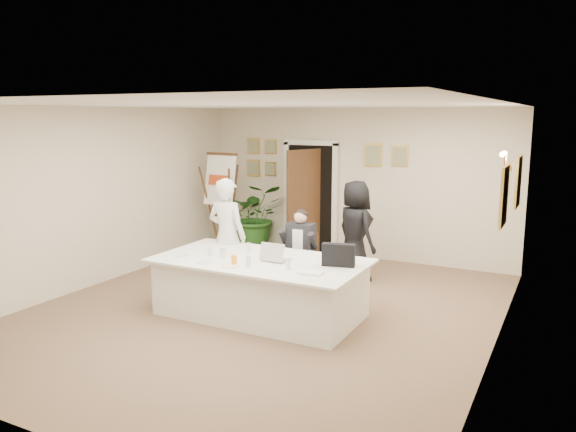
{
  "coord_description": "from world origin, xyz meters",
  "views": [
    {
      "loc": [
        3.7,
        -6.39,
        2.66
      ],
      "look_at": [
        0.08,
        0.6,
        1.25
      ],
      "focal_mm": 35.0,
      "sensor_mm": 36.0,
      "label": 1
    }
  ],
  "objects_px": {
    "paper_stack": "(311,273)",
    "standing_woman": "(355,231)",
    "seated_man": "(300,251)",
    "standing_man": "(227,236)",
    "flip_chart": "(224,209)",
    "conference_table": "(260,287)",
    "potted_palm": "(256,216)",
    "laptop_bag": "(338,255)",
    "oj_glass": "(234,260)",
    "laptop": "(276,250)",
    "steel_jug": "(223,253)"
  },
  "relations": [
    {
      "from": "flip_chart",
      "to": "potted_palm",
      "type": "bearing_deg",
      "value": 69.45
    },
    {
      "from": "flip_chart",
      "to": "laptop",
      "type": "distance_m",
      "value": 3.6
    },
    {
      "from": "conference_table",
      "to": "potted_palm",
      "type": "bearing_deg",
      "value": 121.53
    },
    {
      "from": "conference_table",
      "to": "laptop_bag",
      "type": "distance_m",
      "value": 1.19
    },
    {
      "from": "flip_chart",
      "to": "steel_jug",
      "type": "height_order",
      "value": "flip_chart"
    },
    {
      "from": "seated_man",
      "to": "flip_chart",
      "type": "distance_m",
      "value": 2.81
    },
    {
      "from": "conference_table",
      "to": "seated_man",
      "type": "bearing_deg",
      "value": 87.56
    },
    {
      "from": "standing_woman",
      "to": "laptop",
      "type": "relative_size",
      "value": 4.54
    },
    {
      "from": "laptop",
      "to": "oj_glass",
      "type": "height_order",
      "value": "laptop"
    },
    {
      "from": "seated_man",
      "to": "standing_man",
      "type": "relative_size",
      "value": 0.74
    },
    {
      "from": "flip_chart",
      "to": "oj_glass",
      "type": "xyz_separation_m",
      "value": [
        2.17,
        -3.01,
        -0.05
      ]
    },
    {
      "from": "seated_man",
      "to": "laptop",
      "type": "height_order",
      "value": "seated_man"
    },
    {
      "from": "potted_palm",
      "to": "laptop",
      "type": "xyz_separation_m",
      "value": [
        2.26,
        -3.28,
        0.25
      ]
    },
    {
      "from": "flip_chart",
      "to": "potted_palm",
      "type": "height_order",
      "value": "flip_chart"
    },
    {
      "from": "potted_palm",
      "to": "steel_jug",
      "type": "height_order",
      "value": "potted_palm"
    },
    {
      "from": "flip_chart",
      "to": "laptop",
      "type": "height_order",
      "value": "flip_chart"
    },
    {
      "from": "flip_chart",
      "to": "standing_man",
      "type": "bearing_deg",
      "value": -55.09
    },
    {
      "from": "laptop_bag",
      "to": "paper_stack",
      "type": "distance_m",
      "value": 0.52
    },
    {
      "from": "standing_man",
      "to": "seated_man",
      "type": "bearing_deg",
      "value": -152.93
    },
    {
      "from": "seated_man",
      "to": "oj_glass",
      "type": "height_order",
      "value": "seated_man"
    },
    {
      "from": "laptop",
      "to": "paper_stack",
      "type": "height_order",
      "value": "laptop"
    },
    {
      "from": "flip_chart",
      "to": "potted_palm",
      "type": "relative_size",
      "value": 1.45
    },
    {
      "from": "steel_jug",
      "to": "paper_stack",
      "type": "bearing_deg",
      "value": -7.62
    },
    {
      "from": "conference_table",
      "to": "standing_man",
      "type": "distance_m",
      "value": 1.24
    },
    {
      "from": "standing_man",
      "to": "oj_glass",
      "type": "relative_size",
      "value": 13.49
    },
    {
      "from": "seated_man",
      "to": "steel_jug",
      "type": "xyz_separation_m",
      "value": [
        -0.55,
        -1.22,
        0.18
      ]
    },
    {
      "from": "conference_table",
      "to": "seated_man",
      "type": "relative_size",
      "value": 2.15
    },
    {
      "from": "standing_woman",
      "to": "steel_jug",
      "type": "xyz_separation_m",
      "value": [
        -1.04,
        -2.26,
        0.01
      ]
    },
    {
      "from": "laptop_bag",
      "to": "steel_jug",
      "type": "bearing_deg",
      "value": 177.06
    },
    {
      "from": "conference_table",
      "to": "laptop_bag",
      "type": "height_order",
      "value": "laptop_bag"
    },
    {
      "from": "steel_jug",
      "to": "laptop",
      "type": "bearing_deg",
      "value": 14.02
    },
    {
      "from": "steel_jug",
      "to": "seated_man",
      "type": "bearing_deg",
      "value": 65.84
    },
    {
      "from": "seated_man",
      "to": "flip_chart",
      "type": "bearing_deg",
      "value": 160.83
    },
    {
      "from": "potted_palm",
      "to": "seated_man",
      "type": "bearing_deg",
      "value": -46.95
    },
    {
      "from": "steel_jug",
      "to": "standing_man",
      "type": "bearing_deg",
      "value": 120.0
    },
    {
      "from": "seated_man",
      "to": "laptop_bag",
      "type": "bearing_deg",
      "value": -29.44
    },
    {
      "from": "standing_woman",
      "to": "oj_glass",
      "type": "bearing_deg",
      "value": 108.57
    },
    {
      "from": "conference_table",
      "to": "flip_chart",
      "type": "relative_size",
      "value": 1.45
    },
    {
      "from": "paper_stack",
      "to": "standing_woman",
      "type": "bearing_deg",
      "value": 98.21
    },
    {
      "from": "conference_table",
      "to": "paper_stack",
      "type": "relative_size",
      "value": 9.77
    },
    {
      "from": "seated_man",
      "to": "laptop",
      "type": "relative_size",
      "value": 3.61
    },
    {
      "from": "seated_man",
      "to": "laptop_bag",
      "type": "height_order",
      "value": "seated_man"
    },
    {
      "from": "laptop",
      "to": "laptop_bag",
      "type": "bearing_deg",
      "value": 8.31
    },
    {
      "from": "standing_woman",
      "to": "laptop_bag",
      "type": "height_order",
      "value": "standing_woman"
    },
    {
      "from": "seated_man",
      "to": "potted_palm",
      "type": "relative_size",
      "value": 0.98
    },
    {
      "from": "oj_glass",
      "to": "standing_woman",
      "type": "bearing_deg",
      "value": 74.73
    },
    {
      "from": "potted_palm",
      "to": "conference_table",
      "type": "bearing_deg",
      "value": -58.47
    },
    {
      "from": "flip_chart",
      "to": "steel_jug",
      "type": "bearing_deg",
      "value": -56.41
    },
    {
      "from": "flip_chart",
      "to": "paper_stack",
      "type": "xyz_separation_m",
      "value": [
        3.21,
        -2.92,
        -0.1
      ]
    },
    {
      "from": "seated_man",
      "to": "conference_table",
      "type": "bearing_deg",
      "value": -79.04
    }
  ]
}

